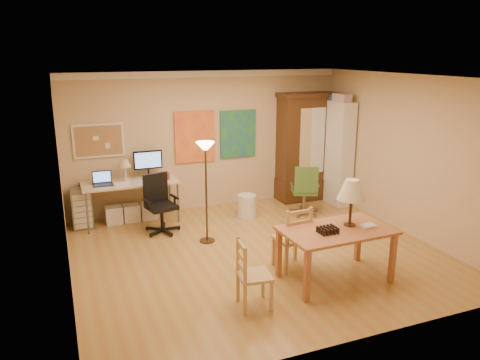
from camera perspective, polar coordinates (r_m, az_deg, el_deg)
name	(u,v)px	position (r m, az deg, el deg)	size (l,w,h in m)	color
floor	(257,253)	(7.43, 2.09, -8.87)	(5.50, 5.50, 0.00)	#A9773C
crown_molding	(206,74)	(9.08, -4.14, 12.78)	(5.50, 0.08, 0.12)	white
corkboard	(99,141)	(8.82, -16.85, 4.62)	(0.90, 0.04, 0.62)	#A0814B
art_panel_left	(195,137)	(9.15, -5.52, 5.26)	(0.80, 0.04, 1.00)	#F5AA28
art_panel_right	(238,134)	(9.44, -0.24, 5.64)	(0.75, 0.04, 0.95)	#235B8E
dining_table	(342,218)	(6.48, 12.34, -4.53)	(1.51, 0.93, 1.39)	#975431
ladder_chair_back	(293,240)	(6.80, 6.44, -7.22)	(0.48, 0.46, 0.96)	#A7864C
ladder_chair_left	(252,276)	(5.82, 1.49, -11.65)	(0.43, 0.45, 0.87)	#A7864C
torchiere_lamp	(206,163)	(7.45, -4.21, 2.13)	(0.31, 0.31, 1.68)	#3F2F19
computer_desk	(132,197)	(8.82, -12.98, -2.02)	(1.70, 0.74, 1.29)	beige
office_chair_black	(161,217)	(8.27, -9.60, -4.46)	(0.62, 0.62, 1.01)	black
office_chair_green	(304,201)	(9.10, 7.85, -2.58)	(0.61, 0.61, 0.99)	slate
drawer_cart	(82,208)	(8.82, -18.73, -3.25)	(0.35, 0.42, 0.71)	slate
armoire	(305,154)	(9.93, 7.96, 3.20)	(1.22, 0.58, 2.24)	#371E0F
bookshelf	(336,153)	(9.79, 11.64, 3.26)	(0.31, 0.84, 2.10)	white
wastebin	(247,206)	(8.87, 0.82, -3.20)	(0.35, 0.35, 0.44)	silver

